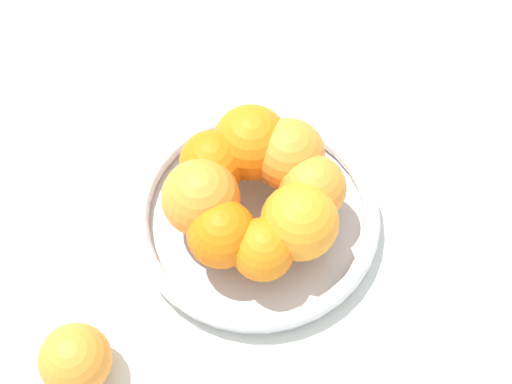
{
  "coord_description": "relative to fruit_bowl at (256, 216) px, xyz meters",
  "views": [
    {
      "loc": [
        0.11,
        -0.35,
        0.71
      ],
      "look_at": [
        0.0,
        0.0,
        0.07
      ],
      "focal_mm": 50.0,
      "sensor_mm": 36.0,
      "label": 1
    }
  ],
  "objects": [
    {
      "name": "ground_plane",
      "position": [
        0.0,
        0.0,
        -0.02
      ],
      "size": [
        4.0,
        4.0,
        0.0
      ],
      "primitive_type": "plane",
      "color": "silver"
    },
    {
      "name": "stray_orange",
      "position": [
        -0.12,
        -0.21,
        0.02
      ],
      "size": [
        0.07,
        0.07,
        0.07
      ],
      "primitive_type": "sphere",
      "color": "orange",
      "rests_on": "ground_plane"
    },
    {
      "name": "fruit_bowl",
      "position": [
        0.0,
        0.0,
        0.0
      ],
      "size": [
        0.27,
        0.27,
        0.03
      ],
      "color": "silver",
      "rests_on": "ground_plane"
    },
    {
      "name": "orange_pile",
      "position": [
        -0.0,
        0.0,
        0.05
      ],
      "size": [
        0.18,
        0.19,
        0.08
      ],
      "color": "orange",
      "rests_on": "fruit_bowl"
    }
  ]
}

